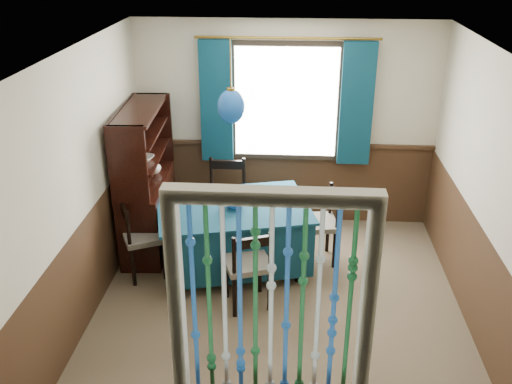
# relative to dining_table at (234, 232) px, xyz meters

# --- Properties ---
(floor) EXTENTS (4.00, 4.00, 0.00)m
(floor) POSITION_rel_dining_table_xyz_m (0.51, -0.75, -0.44)
(floor) COLOR brown
(floor) RESTS_ON ground
(ceiling) EXTENTS (4.00, 4.00, 0.00)m
(ceiling) POSITION_rel_dining_table_xyz_m (0.51, -0.75, 2.06)
(ceiling) COLOR silver
(ceiling) RESTS_ON ground
(wall_back) EXTENTS (3.60, 0.00, 3.60)m
(wall_back) POSITION_rel_dining_table_xyz_m (0.51, 1.25, 0.81)
(wall_back) COLOR beige
(wall_back) RESTS_ON ground
(wall_front) EXTENTS (3.60, 0.00, 3.60)m
(wall_front) POSITION_rel_dining_table_xyz_m (0.51, -2.75, 0.81)
(wall_front) COLOR beige
(wall_front) RESTS_ON ground
(wall_left) EXTENTS (0.00, 4.00, 4.00)m
(wall_left) POSITION_rel_dining_table_xyz_m (-1.29, -0.75, 0.81)
(wall_left) COLOR beige
(wall_left) RESTS_ON ground
(wall_right) EXTENTS (0.00, 4.00, 4.00)m
(wall_right) POSITION_rel_dining_table_xyz_m (2.31, -0.75, 0.81)
(wall_right) COLOR beige
(wall_right) RESTS_ON ground
(wainscot_back) EXTENTS (3.60, 0.00, 3.60)m
(wainscot_back) POSITION_rel_dining_table_xyz_m (0.51, 1.23, 0.06)
(wainscot_back) COLOR #3C2616
(wainscot_back) RESTS_ON ground
(wainscot_left) EXTENTS (0.00, 4.00, 4.00)m
(wainscot_left) POSITION_rel_dining_table_xyz_m (-1.27, -0.75, 0.06)
(wainscot_left) COLOR #3C2616
(wainscot_left) RESTS_ON ground
(wainscot_right) EXTENTS (0.00, 4.00, 4.00)m
(wainscot_right) POSITION_rel_dining_table_xyz_m (2.30, -0.75, 0.06)
(wainscot_right) COLOR #3C2616
(wainscot_right) RESTS_ON ground
(window) EXTENTS (1.32, 0.12, 1.42)m
(window) POSITION_rel_dining_table_xyz_m (0.51, 1.20, 1.11)
(window) COLOR black
(window) RESTS_ON wall_back
(doorway) EXTENTS (1.16, 0.12, 2.18)m
(doorway) POSITION_rel_dining_table_xyz_m (0.51, -2.69, 0.61)
(doorway) COLOR silver
(doorway) RESTS_ON ground
(dining_table) EXTENTS (1.79, 1.44, 0.76)m
(dining_table) POSITION_rel_dining_table_xyz_m (0.00, 0.00, 0.00)
(dining_table) COLOR #0D3143
(dining_table) RESTS_ON floor
(chair_near) EXTENTS (0.54, 0.53, 0.87)m
(chair_near) POSITION_rel_dining_table_xyz_m (0.21, -0.68, 0.02)
(chair_near) COLOR black
(chair_near) RESTS_ON floor
(chair_far) EXTENTS (0.47, 0.45, 0.95)m
(chair_far) POSITION_rel_dining_table_xyz_m (-0.16, 0.73, 0.06)
(chair_far) COLOR black
(chair_far) RESTS_ON floor
(chair_left) EXTENTS (0.56, 0.56, 0.87)m
(chair_left) POSITION_rel_dining_table_xyz_m (-0.96, -0.20, 0.02)
(chair_left) COLOR black
(chair_left) RESTS_ON floor
(chair_right) EXTENTS (0.47, 0.49, 0.87)m
(chair_right) POSITION_rel_dining_table_xyz_m (0.93, 0.24, 0.02)
(chair_right) COLOR black
(chair_right) RESTS_ON floor
(sideboard) EXTENTS (0.51, 1.30, 1.67)m
(sideboard) POSITION_rel_dining_table_xyz_m (-1.05, 0.45, 0.14)
(sideboard) COLOR black
(sideboard) RESTS_ON floor
(pendant_lamp) EXTENTS (0.27, 0.27, 0.83)m
(pendant_lamp) POSITION_rel_dining_table_xyz_m (0.00, 0.00, 1.40)
(pendant_lamp) COLOR olive
(pendant_lamp) RESTS_ON ceiling
(vase_table) EXTENTS (0.26, 0.26, 0.21)m
(vase_table) POSITION_rel_dining_table_xyz_m (0.02, -0.03, 0.42)
(vase_table) COLOR #154896
(vase_table) RESTS_ON dining_table
(bowl_shelf) EXTENTS (0.27, 0.27, 0.06)m
(bowl_shelf) POSITION_rel_dining_table_xyz_m (-0.99, 0.25, 0.73)
(bowl_shelf) COLOR beige
(bowl_shelf) RESTS_ON sideboard
(vase_sideboard) EXTENTS (0.24, 0.24, 0.19)m
(vase_sideboard) POSITION_rel_dining_table_xyz_m (-0.99, 0.65, 0.49)
(vase_sideboard) COLOR beige
(vase_sideboard) RESTS_ON sideboard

